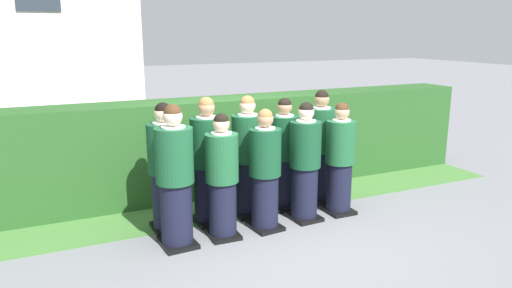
{
  "coord_description": "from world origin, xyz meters",
  "views": [
    {
      "loc": [
        -2.52,
        -5.18,
        2.47
      ],
      "look_at": [
        0.0,
        0.25,
        1.05
      ],
      "focal_mm": 33.52,
      "sensor_mm": 36.0,
      "label": 1
    }
  ],
  "objects_px": {
    "student_front_row_4": "(340,161)",
    "student_rear_row_2": "(248,159)",
    "student_front_row_1": "(222,179)",
    "student_front_row_3": "(305,165)",
    "student_rear_row_4": "(320,149)",
    "student_rear_row_1": "(208,164)",
    "student_front_row_0": "(175,180)",
    "student_rear_row_0": "(166,171)",
    "student_rear_row_3": "(284,157)",
    "student_front_row_2": "(265,173)"
  },
  "relations": [
    {
      "from": "student_front_row_0",
      "to": "student_rear_row_4",
      "type": "height_order",
      "value": "student_front_row_0"
    },
    {
      "from": "student_front_row_3",
      "to": "student_rear_row_2",
      "type": "height_order",
      "value": "student_rear_row_2"
    },
    {
      "from": "student_rear_row_0",
      "to": "student_rear_row_2",
      "type": "height_order",
      "value": "student_rear_row_2"
    },
    {
      "from": "student_front_row_0",
      "to": "student_rear_row_3",
      "type": "height_order",
      "value": "student_front_row_0"
    },
    {
      "from": "student_rear_row_1",
      "to": "student_rear_row_2",
      "type": "height_order",
      "value": "student_rear_row_1"
    },
    {
      "from": "student_front_row_4",
      "to": "student_rear_row_4",
      "type": "height_order",
      "value": "student_rear_row_4"
    },
    {
      "from": "student_front_row_4",
      "to": "student_rear_row_0",
      "type": "distance_m",
      "value": 2.36
    },
    {
      "from": "student_front_row_3",
      "to": "student_rear_row_3",
      "type": "relative_size",
      "value": 1.0
    },
    {
      "from": "student_front_row_0",
      "to": "student_rear_row_0",
      "type": "distance_m",
      "value": 0.5
    },
    {
      "from": "student_front_row_1",
      "to": "student_rear_row_1",
      "type": "relative_size",
      "value": 0.92
    },
    {
      "from": "student_front_row_3",
      "to": "student_front_row_4",
      "type": "bearing_deg",
      "value": 1.36
    },
    {
      "from": "student_front_row_3",
      "to": "student_rear_row_1",
      "type": "relative_size",
      "value": 0.95
    },
    {
      "from": "student_rear_row_0",
      "to": "student_rear_row_3",
      "type": "height_order",
      "value": "student_rear_row_0"
    },
    {
      "from": "student_front_row_0",
      "to": "student_front_row_3",
      "type": "height_order",
      "value": "student_front_row_0"
    },
    {
      "from": "student_rear_row_1",
      "to": "student_rear_row_4",
      "type": "height_order",
      "value": "student_rear_row_1"
    },
    {
      "from": "student_front_row_2",
      "to": "student_rear_row_1",
      "type": "height_order",
      "value": "student_rear_row_1"
    },
    {
      "from": "student_rear_row_1",
      "to": "student_rear_row_4",
      "type": "xyz_separation_m",
      "value": [
        1.76,
        0.08,
        -0.01
      ]
    },
    {
      "from": "student_rear_row_3",
      "to": "student_front_row_4",
      "type": "bearing_deg",
      "value": -38.24
    },
    {
      "from": "student_front_row_3",
      "to": "student_rear_row_3",
      "type": "distance_m",
      "value": 0.5
    },
    {
      "from": "student_front_row_2",
      "to": "student_rear_row_0",
      "type": "relative_size",
      "value": 0.95
    },
    {
      "from": "student_rear_row_2",
      "to": "student_front_row_1",
      "type": "bearing_deg",
      "value": -136.88
    },
    {
      "from": "student_rear_row_1",
      "to": "student_front_row_1",
      "type": "bearing_deg",
      "value": -89.33
    },
    {
      "from": "student_front_row_1",
      "to": "student_front_row_3",
      "type": "bearing_deg",
      "value": 3.34
    },
    {
      "from": "student_front_row_3",
      "to": "student_rear_row_1",
      "type": "bearing_deg",
      "value": 159.98
    },
    {
      "from": "student_front_row_4",
      "to": "student_rear_row_4",
      "type": "xyz_separation_m",
      "value": [
        -0.0,
        0.5,
        0.06
      ]
    },
    {
      "from": "student_rear_row_0",
      "to": "student_rear_row_4",
      "type": "xyz_separation_m",
      "value": [
        2.32,
        0.09,
        0.01
      ]
    },
    {
      "from": "student_front_row_0",
      "to": "student_rear_row_1",
      "type": "distance_m",
      "value": 0.77
    },
    {
      "from": "student_front_row_1",
      "to": "student_rear_row_1",
      "type": "height_order",
      "value": "student_rear_row_1"
    },
    {
      "from": "student_rear_row_4",
      "to": "student_rear_row_2",
      "type": "bearing_deg",
      "value": -177.74
    },
    {
      "from": "student_front_row_0",
      "to": "student_front_row_1",
      "type": "bearing_deg",
      "value": 0.54
    },
    {
      "from": "student_front_row_0",
      "to": "student_rear_row_3",
      "type": "distance_m",
      "value": 1.81
    },
    {
      "from": "student_rear_row_3",
      "to": "student_rear_row_2",
      "type": "bearing_deg",
      "value": -177.53
    },
    {
      "from": "student_front_row_3",
      "to": "student_front_row_4",
      "type": "relative_size",
      "value": 1.03
    },
    {
      "from": "student_front_row_4",
      "to": "student_rear_row_2",
      "type": "height_order",
      "value": "student_rear_row_2"
    },
    {
      "from": "student_rear_row_0",
      "to": "student_rear_row_2",
      "type": "xyz_separation_m",
      "value": [
        1.14,
        0.05,
        0.01
      ]
    },
    {
      "from": "student_front_row_1",
      "to": "student_rear_row_3",
      "type": "bearing_deg",
      "value": 26.22
    },
    {
      "from": "student_rear_row_4",
      "to": "student_front_row_0",
      "type": "bearing_deg",
      "value": -165.77
    },
    {
      "from": "student_front_row_4",
      "to": "student_rear_row_0",
      "type": "bearing_deg",
      "value": 169.95
    },
    {
      "from": "student_rear_row_0",
      "to": "student_rear_row_4",
      "type": "height_order",
      "value": "student_rear_row_4"
    },
    {
      "from": "student_front_row_0",
      "to": "student_rear_row_2",
      "type": "relative_size",
      "value": 1.02
    },
    {
      "from": "student_front_row_3",
      "to": "student_rear_row_4",
      "type": "bearing_deg",
      "value": 42.58
    },
    {
      "from": "student_front_row_3",
      "to": "student_rear_row_1",
      "type": "height_order",
      "value": "student_rear_row_1"
    },
    {
      "from": "student_front_row_1",
      "to": "student_front_row_0",
      "type": "bearing_deg",
      "value": -179.46
    },
    {
      "from": "student_front_row_4",
      "to": "student_rear_row_4",
      "type": "distance_m",
      "value": 0.51
    },
    {
      "from": "student_front_row_1",
      "to": "student_front_row_3",
      "type": "height_order",
      "value": "student_front_row_3"
    },
    {
      "from": "student_front_row_0",
      "to": "student_rear_row_4",
      "type": "distance_m",
      "value": 2.41
    },
    {
      "from": "student_rear_row_2",
      "to": "student_rear_row_4",
      "type": "bearing_deg",
      "value": 2.26
    },
    {
      "from": "student_front_row_1",
      "to": "student_front_row_4",
      "type": "distance_m",
      "value": 1.76
    },
    {
      "from": "student_front_row_2",
      "to": "student_front_row_4",
      "type": "bearing_deg",
      "value": 3.75
    },
    {
      "from": "student_front_row_2",
      "to": "student_rear_row_3",
      "type": "relative_size",
      "value": 0.98
    }
  ]
}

